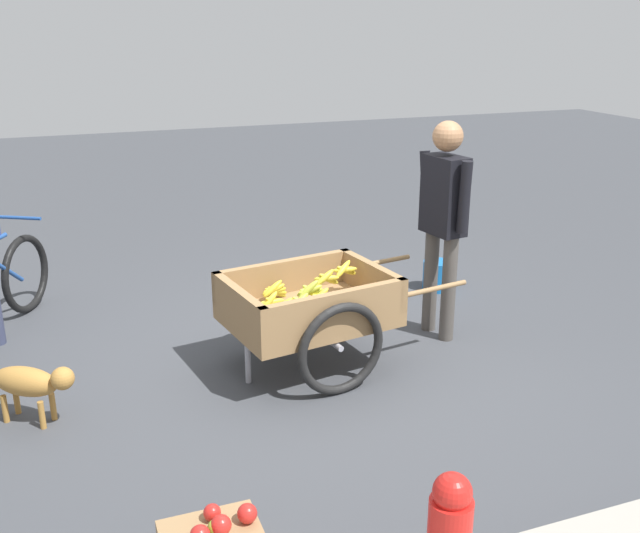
# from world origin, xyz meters

# --- Properties ---
(ground_plane) EXTENTS (24.00, 24.00, 0.00)m
(ground_plane) POSITION_xyz_m (0.00, 0.00, 0.00)
(ground_plane) COLOR #3D3F44
(fruit_cart) EXTENTS (1.75, 1.05, 0.73)m
(fruit_cart) POSITION_xyz_m (0.13, -0.02, 0.44)
(fruit_cart) COLOR #937047
(fruit_cart) RESTS_ON ground
(vendor_person) EXTENTS (0.25, 0.57, 1.66)m
(vendor_person) POSITION_xyz_m (-1.00, -0.21, 1.00)
(vendor_person) COLOR #4C4742
(vendor_person) RESTS_ON ground
(dog) EXTENTS (0.56, 0.44, 0.40)m
(dog) POSITION_xyz_m (1.96, 0.09, 0.27)
(dog) COLOR #AD7A38
(dog) RESTS_ON ground
(plastic_bucket) EXTENTS (0.25, 0.25, 0.27)m
(plastic_bucket) POSITION_xyz_m (-1.48, -1.08, 0.13)
(plastic_bucket) COLOR #1966B2
(plastic_bucket) RESTS_ON ground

